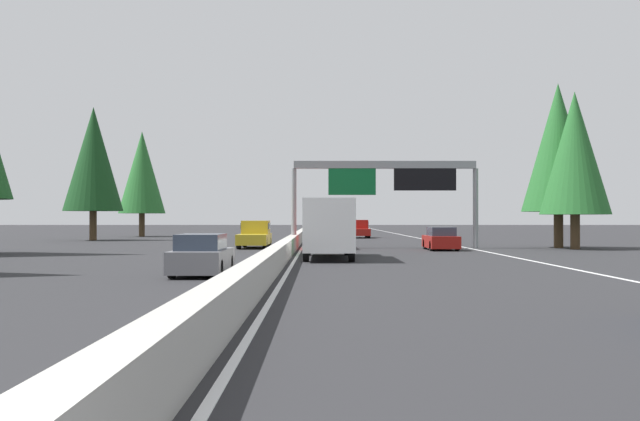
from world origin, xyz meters
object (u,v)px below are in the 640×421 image
at_px(box_truck_mid_left, 328,227).
at_px(conifer_right_near, 575,153).
at_px(oncoming_far, 255,234).
at_px(conifer_left_mid, 93,159).
at_px(pickup_near_center, 359,229).
at_px(conifer_right_mid, 558,148).
at_px(sign_gantry_overhead, 387,179).
at_px(oncoming_near, 202,256).
at_px(sedan_far_center, 441,239).
at_px(bus_near_right, 321,220).
at_px(minivan_far_left, 324,234).
at_px(conifer_left_far, 142,172).

relative_size(box_truck_mid_left, conifer_right_near, 0.82).
xyz_separation_m(oncoming_far, conifer_left_mid, (16.77, 16.36, 6.55)).
relative_size(pickup_near_center, conifer_right_mid, 0.50).
relative_size(sign_gantry_overhead, oncoming_near, 2.88).
bearing_deg(conifer_left_mid, conifer_right_near, -117.07).
relative_size(sedan_far_center, oncoming_near, 1.00).
distance_m(bus_near_right, minivan_far_left, 77.01).
distance_m(conifer_right_near, conifer_left_mid, 42.17).
bearing_deg(conifer_right_near, minivan_far_left, 86.63).
height_order(sign_gantry_overhead, pickup_near_center, sign_gantry_overhead).
height_order(sedan_far_center, oncoming_far, oncoming_far).
bearing_deg(sedan_far_center, conifer_left_mid, 54.46).
height_order(sign_gantry_overhead, bus_near_right, sign_gantry_overhead).
xyz_separation_m(sedan_far_center, minivan_far_left, (2.17, 7.40, 0.27)).
height_order(oncoming_near, conifer_right_near, conifer_right_near).
bearing_deg(box_truck_mid_left, oncoming_near, 156.60).
bearing_deg(conifer_left_mid, pickup_near_center, -70.22).
bearing_deg(conifer_left_far, box_truck_mid_left, -155.46).
distance_m(conifer_right_mid, conifer_left_far, 47.61).
relative_size(sign_gantry_overhead, bus_near_right, 1.10).
distance_m(bus_near_right, conifer_left_mid, 62.71).
height_order(bus_near_right, conifer_left_far, conifer_left_far).
bearing_deg(oncoming_far, pickup_near_center, 161.60).
relative_size(sedan_far_center, conifer_left_far, 0.38).
bearing_deg(conifer_right_mid, conifer_left_mid, 65.43).
bearing_deg(conifer_left_far, conifer_right_mid, -130.64).
bearing_deg(sign_gantry_overhead, oncoming_far, 84.97).
bearing_deg(minivan_far_left, sign_gantry_overhead, -81.21).
height_order(box_truck_mid_left, conifer_left_mid, conifer_left_mid).
xyz_separation_m(box_truck_mid_left, conifer_left_far, (44.23, 20.19, 5.51)).
bearing_deg(conifer_right_near, sign_gantry_overhead, 82.37).
bearing_deg(conifer_left_mid, sedan_far_center, -125.54).
height_order(bus_near_right, conifer_right_near, conifer_right_near).
relative_size(box_truck_mid_left, conifer_right_mid, 0.75).
relative_size(pickup_near_center, box_truck_mid_left, 0.66).
height_order(oncoming_far, conifer_left_mid, conifer_left_mid).
height_order(sedan_far_center, pickup_near_center, pickup_near_center).
bearing_deg(sedan_far_center, pickup_near_center, 7.02).
height_order(conifer_right_mid, conifer_left_mid, conifer_left_mid).
xyz_separation_m(bus_near_right, conifer_left_far, (-44.77, 19.99, 5.41)).
bearing_deg(bus_near_right, box_truck_mid_left, -179.87).
bearing_deg(oncoming_near, oncoming_far, -179.38).
relative_size(minivan_far_left, conifer_left_mid, 0.41).
bearing_deg(sign_gantry_overhead, conifer_right_mid, -87.24).
bearing_deg(oncoming_near, sedan_far_center, 149.82).
bearing_deg(sign_gantry_overhead, pickup_near_center, 1.03).
height_order(sign_gantry_overhead, minivan_far_left, sign_gantry_overhead).
bearing_deg(conifer_left_mid, box_truck_mid_left, -144.89).
distance_m(sedan_far_center, conifer_right_near, 10.67).
bearing_deg(pickup_near_center, bus_near_right, 4.46).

